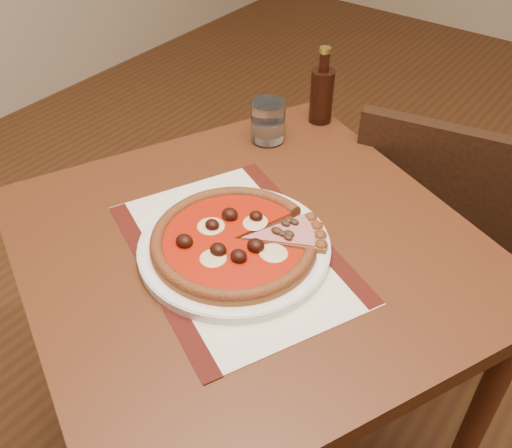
{
  "coord_description": "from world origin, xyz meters",
  "views": [
    {
      "loc": [
        0.08,
        -0.8,
        1.46
      ],
      "look_at": [
        -0.41,
        -0.16,
        0.78
      ],
      "focal_mm": 40.0,
      "sensor_mm": 36.0,
      "label": 1
    }
  ],
  "objects": [
    {
      "name": "placemat",
      "position": [
        -0.41,
        -0.22,
        0.75
      ],
      "size": [
        0.56,
        0.49,
        0.0
      ],
      "primitive_type": "cube",
      "rotation": [
        0.0,
        0.0,
        -0.44
      ],
      "color": "silver",
      "rests_on": "table"
    },
    {
      "name": "pizza",
      "position": [
        -0.41,
        -0.22,
        0.78
      ],
      "size": [
        0.3,
        0.3,
        0.04
      ],
      "color": "brown",
      "rests_on": "plate"
    },
    {
      "name": "ham_slice",
      "position": [
        -0.33,
        -0.14,
        0.78
      ],
      "size": [
        0.14,
        0.14,
        0.02
      ],
      "rotation": [
        0.0,
        0.0,
        0.82
      ],
      "color": "brown",
      "rests_on": "plate"
    },
    {
      "name": "bottle",
      "position": [
        -0.54,
        0.28,
        0.82
      ],
      "size": [
        0.06,
        0.06,
        0.19
      ],
      "color": "#32150C",
      "rests_on": "table"
    },
    {
      "name": "plate",
      "position": [
        -0.41,
        -0.22,
        0.76
      ],
      "size": [
        0.35,
        0.35,
        0.02
      ],
      "primitive_type": "cylinder",
      "color": "white",
      "rests_on": "placemat"
    },
    {
      "name": "table",
      "position": [
        -0.41,
        -0.18,
        0.65
      ],
      "size": [
        1.06,
        1.06,
        0.75
      ],
      "rotation": [
        0.0,
        0.0,
        -0.42
      ],
      "color": "#572614",
      "rests_on": "ground"
    },
    {
      "name": "water_glass",
      "position": [
        -0.59,
        0.13,
        0.8
      ],
      "size": [
        0.08,
        0.08,
        0.1
      ],
      "primitive_type": "cylinder",
      "rotation": [
        0.0,
        0.0,
        -0.03
      ],
      "color": "white",
      "rests_on": "table"
    },
    {
      "name": "chair_far",
      "position": [
        -0.25,
        0.39,
        0.48
      ],
      "size": [
        0.46,
        0.46,
        0.83
      ],
      "rotation": [
        0.0,
        0.0,
        3.34
      ],
      "color": "black",
      "rests_on": "ground"
    }
  ]
}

